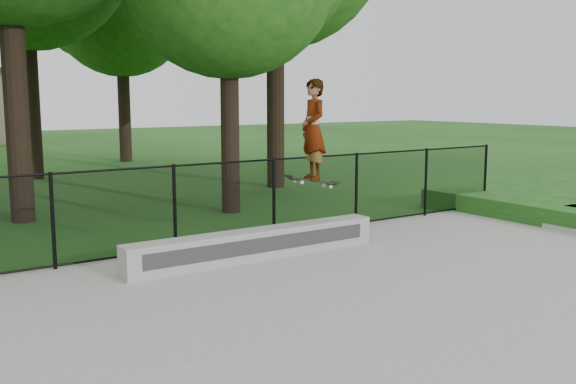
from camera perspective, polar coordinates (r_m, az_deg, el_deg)
name	(u,v)px	position (r m, az deg, el deg)	size (l,w,h in m)	color
ground	(433,379)	(6.53, 12.76, -15.94)	(100.00, 100.00, 0.00)	#194C15
concrete_slab	(433,376)	(6.52, 12.77, -15.70)	(14.00, 12.00, 0.06)	gray
grind_ledge	(256,244)	(10.47, -2.82, -4.66)	(4.50, 0.40, 0.49)	#989894
skater_airborne	(313,131)	(10.72, 2.25, 5.40)	(0.83, 0.68, 1.84)	black
chainlink_fence	(175,208)	(11.01, -10.04, -1.42)	(16.06, 0.06, 1.50)	black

